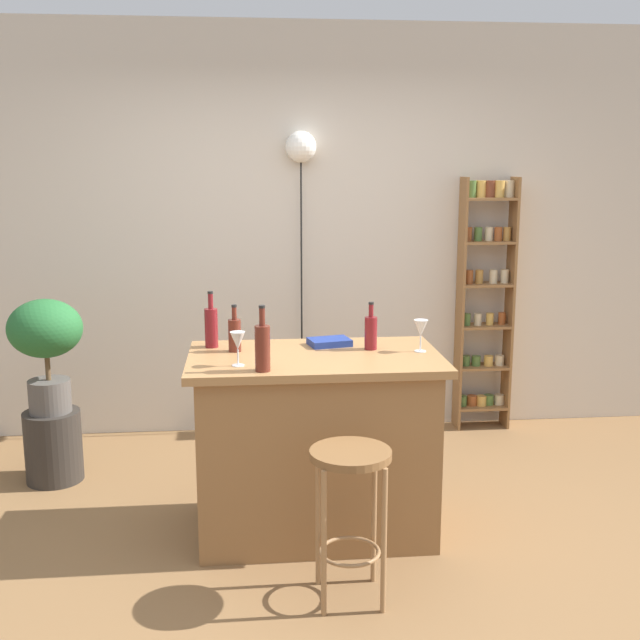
% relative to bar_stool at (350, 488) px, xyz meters
% --- Properties ---
extents(ground, '(12.00, 12.00, 0.00)m').
position_rel_bar_stool_xyz_m(ground, '(-0.09, 0.37, -0.51)').
color(ground, brown).
extents(back_wall, '(6.40, 0.10, 2.80)m').
position_rel_bar_stool_xyz_m(back_wall, '(-0.09, 2.32, 0.89)').
color(back_wall, beige).
rests_on(back_wall, ground).
extents(kitchen_counter, '(1.26, 0.74, 0.93)m').
position_rel_bar_stool_xyz_m(kitchen_counter, '(-0.09, 0.67, -0.04)').
color(kitchen_counter, olive).
rests_on(kitchen_counter, ground).
extents(bar_stool, '(0.35, 0.35, 0.68)m').
position_rel_bar_stool_xyz_m(bar_stool, '(0.00, 0.00, 0.00)').
color(bar_stool, '#997047').
rests_on(bar_stool, ground).
extents(spice_shelf, '(0.38, 0.18, 1.78)m').
position_rel_bar_stool_xyz_m(spice_shelf, '(1.25, 2.16, 0.43)').
color(spice_shelf, olive).
rests_on(spice_shelf, ground).
extents(plant_stool, '(0.33, 0.33, 0.43)m').
position_rel_bar_stool_xyz_m(plant_stool, '(-1.59, 1.45, -0.30)').
color(plant_stool, '#2D2823').
rests_on(plant_stool, ground).
extents(potted_plant, '(0.43, 0.39, 0.68)m').
position_rel_bar_stool_xyz_m(potted_plant, '(-1.59, 1.45, 0.35)').
color(potted_plant, '#514C47').
rests_on(potted_plant, plant_stool).
extents(bottle_spirits_clear, '(0.07, 0.07, 0.29)m').
position_rel_bar_stool_xyz_m(bottle_spirits_clear, '(-0.61, 0.89, 0.53)').
color(bottle_spirits_clear, maroon).
rests_on(bottle_spirits_clear, kitchen_counter).
extents(bottle_olive_oil, '(0.06, 0.06, 0.24)m').
position_rel_bar_stool_xyz_m(bottle_olive_oil, '(-0.49, 0.78, 0.51)').
color(bottle_olive_oil, '#5B2319').
rests_on(bottle_olive_oil, kitchen_counter).
extents(bottle_vinegar, '(0.06, 0.06, 0.25)m').
position_rel_bar_stool_xyz_m(bottle_vinegar, '(0.21, 0.76, 0.52)').
color(bottle_vinegar, maroon).
rests_on(bottle_vinegar, kitchen_counter).
extents(bottle_soda_blue, '(0.07, 0.07, 0.31)m').
position_rel_bar_stool_xyz_m(bottle_soda_blue, '(-0.36, 0.39, 0.54)').
color(bottle_soda_blue, '#5B2319').
rests_on(bottle_soda_blue, kitchen_counter).
extents(wine_glass_left, '(0.07, 0.07, 0.16)m').
position_rel_bar_stool_xyz_m(wine_glass_left, '(0.45, 0.69, 0.54)').
color(wine_glass_left, silver).
rests_on(wine_glass_left, kitchen_counter).
extents(wine_glass_center, '(0.07, 0.07, 0.16)m').
position_rel_bar_stool_xyz_m(wine_glass_center, '(-0.47, 0.49, 0.54)').
color(wine_glass_center, silver).
rests_on(wine_glass_center, kitchen_counter).
extents(cookbook, '(0.24, 0.19, 0.03)m').
position_rel_bar_stool_xyz_m(cookbook, '(0.00, 0.87, 0.44)').
color(cookbook, navy).
rests_on(cookbook, kitchen_counter).
extents(pendant_globe_light, '(0.21, 0.21, 2.08)m').
position_rel_bar_stool_xyz_m(pendant_globe_light, '(-0.04, 2.21, 1.44)').
color(pendant_globe_light, black).
rests_on(pendant_globe_light, ground).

